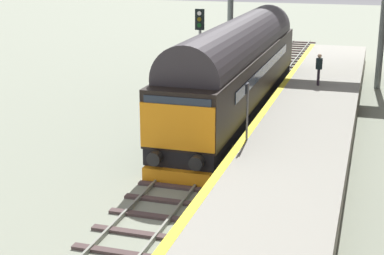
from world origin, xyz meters
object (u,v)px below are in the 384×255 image
Objects in this scene: signal_post_near at (200,48)px; waiting_passenger at (319,66)px; platform_number_sign at (247,103)px; diesel_locomotive at (237,66)px.

waiting_passenger is (5.37, 3.60, -1.25)m from signal_post_near.
platform_number_sign is at bearing 163.13° from waiting_passenger.
diesel_locomotive is 3.62× the size of signal_post_near.
platform_number_sign is at bearing -74.08° from diesel_locomotive.
signal_post_near is (-1.88, 0.14, 0.76)m from diesel_locomotive.
platform_number_sign reaches higher than waiting_passenger.
platform_number_sign is 1.31× the size of waiting_passenger.
signal_post_near reaches higher than waiting_passenger.
diesel_locomotive is at bearing 129.01° from waiting_passenger.
diesel_locomotive is 6.85m from platform_number_sign.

